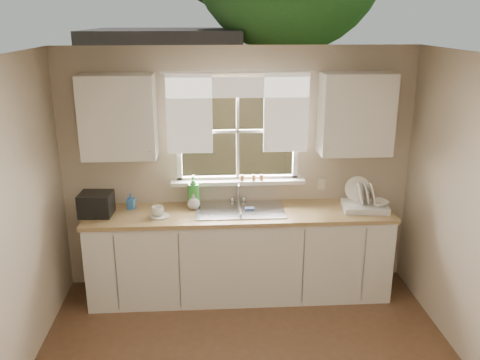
{
  "coord_description": "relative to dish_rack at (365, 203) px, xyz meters",
  "views": [
    {
      "loc": [
        -0.3,
        -3.02,
        2.76
      ],
      "look_at": [
        0.0,
        1.65,
        1.25
      ],
      "focal_mm": 38.0,
      "sensor_mm": 36.0,
      "label": 1
    }
  ],
  "objects": [
    {
      "name": "ceiling",
      "position": [
        -1.26,
        -1.67,
        1.52
      ],
      "size": [
        3.6,
        4.0,
        0.02
      ],
      "primitive_type": "cube",
      "color": "silver",
      "rests_on": "room_walls"
    },
    {
      "name": "soap_bottle_c",
      "position": [
        -1.72,
        0.12,
        0.01
      ],
      "size": [
        0.15,
        0.15,
        0.16
      ],
      "primitive_type": "imported",
      "rotation": [
        0.0,
        0.0,
        -0.22
      ],
      "color": "beige",
      "rests_on": "countertop"
    },
    {
      "name": "saucer",
      "position": [
        -2.04,
        -0.08,
        -0.06
      ],
      "size": [
        0.19,
        0.19,
        0.01
      ],
      "primitive_type": "cylinder",
      "color": "beige",
      "rests_on": "countertop"
    },
    {
      "name": "sink",
      "position": [
        -1.26,
        0.04,
        -0.14
      ],
      "size": [
        0.88,
        0.52,
        0.4
      ],
      "color": "#B7B7BC",
      "rests_on": "countertop"
    },
    {
      "name": "cup",
      "position": [
        -2.06,
        -0.06,
        -0.02
      ],
      "size": [
        0.16,
        0.16,
        0.1
      ],
      "primitive_type": "imported",
      "rotation": [
        0.0,
        0.0,
        0.28
      ],
      "color": "beige",
      "rests_on": "countertop"
    },
    {
      "name": "soap_bottle_b",
      "position": [
        -2.34,
        0.16,
        0.02
      ],
      "size": [
        0.09,
        0.09,
        0.16
      ],
      "primitive_type": "imported",
      "rotation": [
        0.0,
        0.0,
        -0.19
      ],
      "color": "#3571C9",
      "rests_on": "countertop"
    },
    {
      "name": "upper_cabinet_right",
      "position": [
        -0.11,
        0.16,
        0.87
      ],
      "size": [
        0.7,
        0.33,
        0.8
      ],
      "primitive_type": "cube",
      "color": "silver",
      "rests_on": "room_walls"
    },
    {
      "name": "black_appliance",
      "position": [
        -2.66,
        0.01,
        0.05
      ],
      "size": [
        0.32,
        0.29,
        0.23
      ],
      "primitive_type": "cube",
      "rotation": [
        0.0,
        0.0,
        -0.06
      ],
      "color": "black",
      "rests_on": "countertop"
    },
    {
      "name": "base_cabinets",
      "position": [
        -1.26,
        0.01,
        -0.54
      ],
      "size": [
        3.0,
        0.62,
        0.87
      ],
      "primitive_type": "cube",
      "color": "silver",
      "rests_on": "ground"
    },
    {
      "name": "bowl",
      "position": [
        0.12,
        -0.05,
        0.02
      ],
      "size": [
        0.24,
        0.24,
        0.05
      ],
      "primitive_type": "imported",
      "rotation": [
        0.0,
        0.0,
        0.3
      ],
      "color": "silver",
      "rests_on": "dish_rack"
    },
    {
      "name": "dish_rack",
      "position": [
        0.0,
        0.0,
        0.0
      ],
      "size": [
        0.47,
        0.38,
        0.31
      ],
      "color": "silver",
      "rests_on": "countertop"
    },
    {
      "name": "soap_bottle_a",
      "position": [
        -1.72,
        0.17,
        0.1
      ],
      "size": [
        0.16,
        0.16,
        0.34
      ],
      "primitive_type": "imported",
      "rotation": [
        0.0,
        0.0,
        -0.26
      ],
      "color": "green",
      "rests_on": "countertop"
    },
    {
      "name": "window",
      "position": [
        -1.26,
        0.33,
        0.51
      ],
      "size": [
        1.38,
        0.16,
        1.06
      ],
      "color": "white",
      "rests_on": "room_walls"
    },
    {
      "name": "upper_cabinet_left",
      "position": [
        -2.41,
        0.16,
        0.87
      ],
      "size": [
        0.7,
        0.33,
        0.8
      ],
      "primitive_type": "cube",
      "color": "silver",
      "rests_on": "room_walls"
    },
    {
      "name": "sill_jars",
      "position": [
        -1.11,
        0.27,
        0.2
      ],
      "size": [
        0.24,
        0.04,
        0.06
      ],
      "color": "brown",
      "rests_on": "window"
    },
    {
      "name": "wall_outlet",
      "position": [
        -0.38,
        0.32,
        0.1
      ],
      "size": [
        0.08,
        0.01,
        0.12
      ],
      "primitive_type": "cube",
      "color": "beige",
      "rests_on": "room_walls"
    },
    {
      "name": "curtains",
      "position": [
        -1.26,
        0.28,
        0.96
      ],
      "size": [
        1.5,
        0.03,
        0.81
      ],
      "color": "white",
      "rests_on": "room_walls"
    },
    {
      "name": "countertop",
      "position": [
        -1.26,
        0.01,
        -0.09
      ],
      "size": [
        3.04,
        0.65,
        0.04
      ],
      "primitive_type": "cube",
      "color": "#A78653",
      "rests_on": "base_cabinets"
    },
    {
      "name": "room_walls",
      "position": [
        -1.26,
        -1.73,
        0.26
      ],
      "size": [
        3.62,
        4.02,
        2.5
      ],
      "color": "beige",
      "rests_on": "ground"
    }
  ]
}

